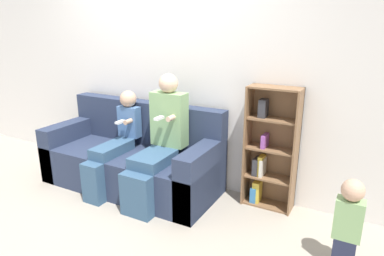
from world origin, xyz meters
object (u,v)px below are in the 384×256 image
at_px(adult_seated, 159,139).
at_px(bookshelf, 269,152).
at_px(child_seated, 114,142).
at_px(toddler_standing, 348,222).
at_px(couch, 132,160).

distance_m(adult_seated, bookshelf, 1.09).
relative_size(adult_seated, child_seated, 1.22).
distance_m(child_seated, toddler_standing, 2.34).
bearing_deg(bookshelf, child_seated, -163.43).
bearing_deg(toddler_standing, child_seated, 175.19).
height_order(couch, adult_seated, adult_seated).
xyz_separation_m(toddler_standing, bookshelf, (-0.79, 0.66, 0.17)).
relative_size(adult_seated, bookshelf, 1.06).
bearing_deg(adult_seated, toddler_standing, -7.76).
bearing_deg(bookshelf, adult_seated, -157.60).
xyz_separation_m(couch, bookshelf, (1.44, 0.31, 0.26)).
xyz_separation_m(couch, adult_seated, (0.44, -0.10, 0.35)).
relative_size(toddler_standing, bookshelf, 0.60).
distance_m(couch, adult_seated, 0.57).
bearing_deg(child_seated, couch, 54.22).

